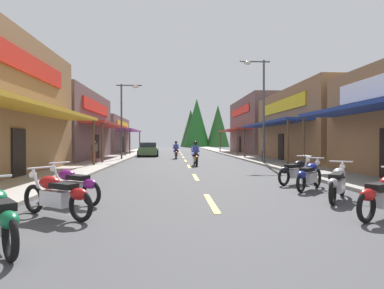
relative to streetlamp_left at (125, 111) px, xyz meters
name	(u,v)px	position (x,y,z in m)	size (l,w,h in m)	color
ground	(183,157)	(4.81, 5.05, -4.04)	(9.42, 91.54, 0.10)	#424244
sidewalk_left	(120,156)	(-1.24, 5.05, -3.93)	(2.68, 91.54, 0.12)	#9E9991
sidewalk_right	(244,156)	(10.86, 5.05, -3.93)	(2.68, 91.54, 0.12)	gray
centerline_dashes	(182,155)	(4.81, 8.39, -3.98)	(0.16, 68.52, 0.01)	#E0C64C
storefront_left_middle	(50,126)	(-6.39, 1.29, -1.19)	(9.49, 11.63, 5.60)	brown
storefront_left_far	(96,135)	(-5.92, 14.84, -1.72)	(8.58, 11.86, 4.52)	brown
storefront_right_middle	(330,126)	(16.04, -1.66, -1.25)	(9.57, 12.89, 5.47)	olive
storefront_right_far	(268,126)	(15.79, 13.10, -0.61)	(9.04, 13.83, 6.76)	brown
streetlamp_left	(125,111)	(0.00, 0.00, 0.00)	(2.03, 0.30, 6.13)	#474C51
streetlamp_right	(260,98)	(9.64, -4.67, 0.48)	(2.03, 0.30, 6.99)	#474C51
motorcycle_parked_right_0	(384,194)	(8.20, -19.05, -3.50)	(1.89, 1.17, 1.04)	black
motorcycle_parked_right_1	(338,182)	(8.22, -17.19, -3.50)	(1.38, 1.76, 1.04)	black
motorcycle_parked_right_2	(309,175)	(8.26, -15.38, -3.50)	(1.54, 1.62, 1.04)	black
motorcycle_parked_right_3	(296,171)	(8.35, -14.03, -3.50)	(1.82, 1.30, 1.04)	black
motorcycle_parked_left_1	(57,194)	(1.41, -18.60, -3.50)	(1.84, 1.26, 1.04)	black
motorcycle_parked_left_2	(72,184)	(1.26, -17.13, -3.50)	(1.79, 1.34, 1.04)	black
rider_cruising_lead	(195,155)	(5.26, -5.49, -3.33)	(0.60, 2.14, 1.57)	black
rider_cruising_trailing	(176,151)	(4.09, 2.12, -3.33)	(0.60, 2.14, 1.57)	black
pedestrian_by_shop	(94,150)	(-1.54, -3.70, -3.06)	(0.52, 0.40, 1.62)	maroon
pedestrian_browsing	(263,149)	(10.22, -3.58, -2.99)	(0.30, 0.57, 1.72)	black
parked_car_curbside	(148,149)	(1.30, 6.78, -3.30)	(2.23, 4.38, 1.40)	#4C723F
treeline_backdrop	(199,126)	(10.31, 51.16, 1.26)	(11.97, 8.59, 11.85)	#2E5C23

